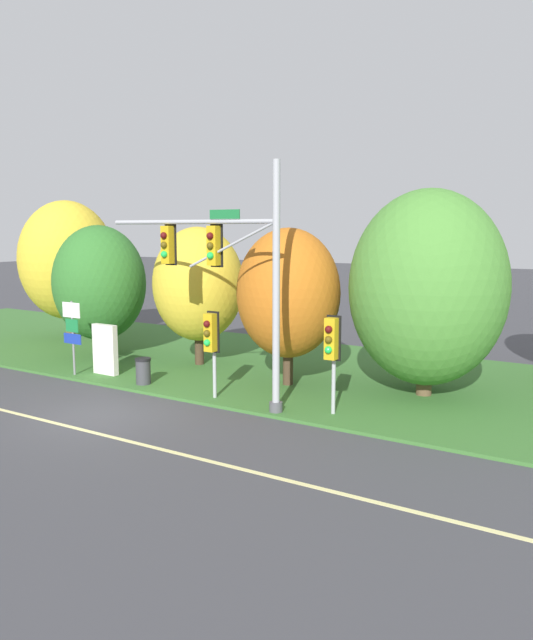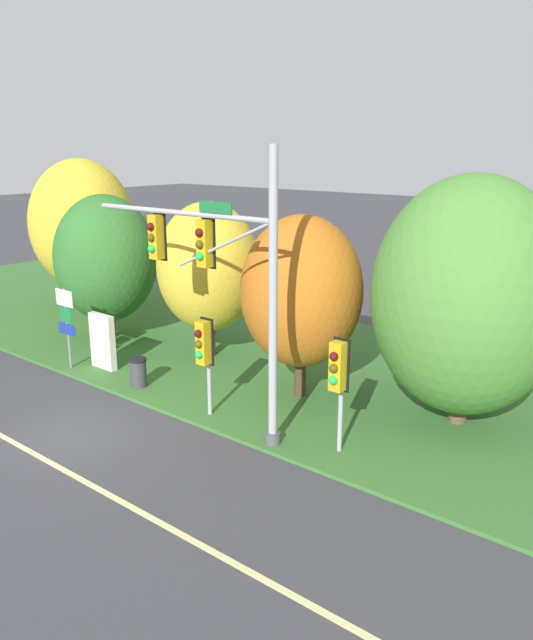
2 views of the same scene
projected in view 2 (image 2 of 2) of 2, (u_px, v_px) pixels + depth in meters
ground_plane at (72, 436)px, 16.65m from camera, size 160.00×160.00×0.00m
lane_stripe at (31, 452)px, 15.75m from camera, size 36.00×0.16×0.01m
grass_verge at (266, 356)px, 22.80m from camera, size 48.00×11.50×0.10m
traffic_signal_mast at (220, 270)px, 15.88m from camera, size 6.60×0.49×7.41m
pedestrian_signal_near_kerb at (338, 373)px, 14.93m from camera, size 0.46×0.55×2.96m
pedestrian_signal_further_along at (204, 348)px, 17.09m from camera, size 0.46×0.55×2.85m
route_sign_post at (66, 318)px, 20.96m from camera, size 0.91×0.08×2.80m
tree_nearest_road at (82, 225)px, 28.29m from camera, size 4.68×4.68×6.83m
tree_left_of_mast at (106, 259)px, 24.05m from camera, size 3.93×3.93×5.61m
tree_behind_signpost at (209, 267)px, 21.84m from camera, size 3.64×3.64×5.54m
tree_mid_verge at (302, 292)px, 18.26m from camera, size 3.61×3.61×5.50m
tree_tall_centre at (468, 297)px, 16.35m from camera, size 5.09×5.09×6.74m
info_kiosk at (103, 342)px, 21.18m from camera, size 1.10×0.24×1.90m
trash_bin at (138, 372)px, 19.66m from camera, size 0.56×0.56×0.93m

